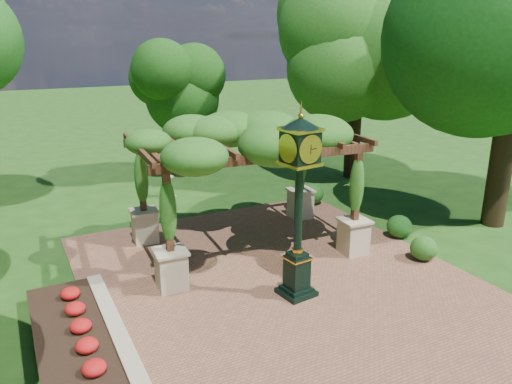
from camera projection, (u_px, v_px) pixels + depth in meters
name	position (u px, v px, depth m)	size (l,w,h in m)	color
ground	(301.00, 299.00, 12.81)	(120.00, 120.00, 0.00)	#1E4714
brick_plaza	(281.00, 282.00, 13.65)	(10.00, 12.00, 0.04)	brown
border_wall	(114.00, 329.00, 11.16)	(0.35, 5.00, 0.40)	#C6B793
flower_bed	(72.00, 340.00, 10.77)	(1.50, 5.00, 0.36)	red
pedestal_clock	(299.00, 192.00, 12.16)	(1.04, 1.04, 4.72)	black
pergola	(246.00, 142.00, 14.91)	(6.89, 4.59, 4.18)	beige
sundial	(168.00, 188.00, 20.86)	(0.52, 0.52, 0.90)	#9B9C93
shrub_front	(424.00, 248.00, 14.90)	(0.81, 0.81, 0.73)	#255B1A
shrub_mid	(399.00, 226.00, 16.59)	(0.83, 0.83, 0.75)	#1C5517
shrub_back	(312.00, 194.00, 19.89)	(0.93, 0.93, 0.83)	#1F5919
tree_north	(176.00, 87.00, 22.88)	(3.21, 3.21, 6.17)	black
tree_east_far	(359.00, 39.00, 22.12)	(5.51, 5.51, 9.23)	black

